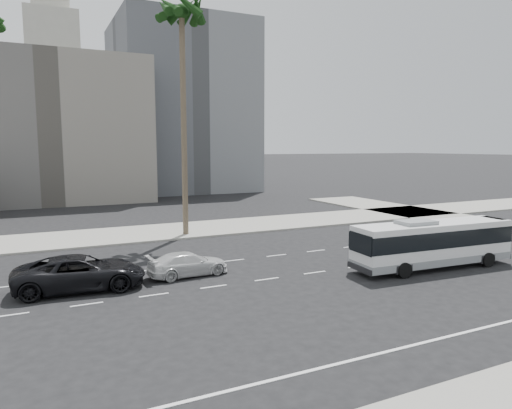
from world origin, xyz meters
TOP-DOWN VIEW (x-y plane):
  - ground at (0.00, 0.00)m, footprint 700.00×700.00m
  - sidewalk_north at (0.00, 15.50)m, footprint 120.00×7.00m
  - midrise_beige_west at (-12.00, 45.00)m, footprint 24.00×18.00m
  - midrise_gray_center at (8.00, 52.00)m, footprint 20.00×20.00m
  - civic_tower at (-2.00, 250.00)m, footprint 42.00×42.00m
  - highrise_right at (45.00, 230.00)m, footprint 26.00×26.00m
  - highrise_far at (70.00, 260.00)m, footprint 22.00×22.00m
  - city_bus at (6.69, -2.04)m, footprint 10.09×2.83m
  - car_a at (-6.52, 2.56)m, footprint 2.12×4.55m
  - car_b at (-12.02, 2.43)m, footprint 3.34×6.36m
  - palm_near at (-3.30, 13.45)m, footprint 5.44×5.44m

SIDE VIEW (x-z plane):
  - ground at x=0.00m, z-range 0.00..0.00m
  - sidewalk_north at x=0.00m, z-range 0.00..0.15m
  - car_a at x=-6.52m, z-range 0.00..1.28m
  - car_b at x=-12.02m, z-range 0.00..1.71m
  - city_bus at x=6.69m, z-range 0.07..2.94m
  - midrise_beige_west at x=-12.00m, z-range 0.00..18.00m
  - midrise_gray_center at x=8.00m, z-range 0.00..26.00m
  - palm_near at x=-3.30m, z-range 7.43..25.72m
  - highrise_far at x=70.00m, z-range 0.00..60.00m
  - highrise_right at x=45.00m, z-range 0.00..70.00m
  - civic_tower at x=-2.00m, z-range -25.67..103.33m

